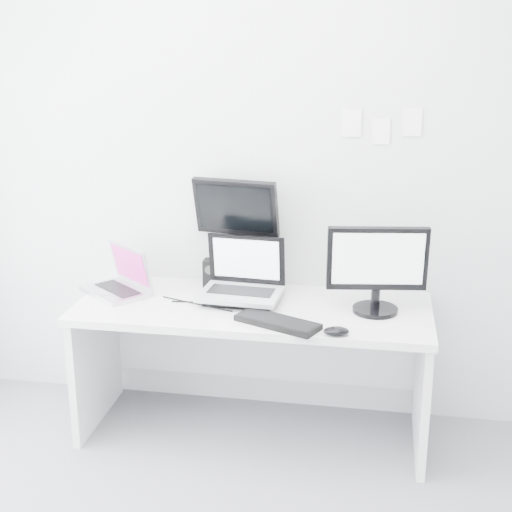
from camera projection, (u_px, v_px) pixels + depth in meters
name	position (u px, v px, depth m)	size (l,w,h in m)	color
back_wall	(264.00, 172.00, 3.85)	(3.60, 3.60, 0.00)	silver
desk	(253.00, 370.00, 3.81)	(1.80, 0.70, 0.73)	silver
macbook	(114.00, 270.00, 3.83)	(0.35, 0.26, 0.26)	#B8B9BD
speaker	(211.00, 273.00, 3.95)	(0.08, 0.08, 0.15)	black
dell_laptop	(240.00, 271.00, 3.69)	(0.41, 0.32, 0.34)	#A1A3A9
rear_monitor	(237.00, 232.00, 3.88)	(0.46, 0.16, 0.62)	black
samsung_monitor	(377.00, 269.00, 3.55)	(0.49, 0.23, 0.45)	black
keyboard	(278.00, 322.00, 3.45)	(0.41, 0.15, 0.03)	black
mouse	(336.00, 331.00, 3.33)	(0.12, 0.08, 0.04)	black
wall_note_0	(352.00, 123.00, 3.69)	(0.10, 0.00, 0.14)	white
wall_note_1	(381.00, 131.00, 3.68)	(0.09, 0.00, 0.13)	white
wall_note_2	(412.00, 122.00, 3.64)	(0.10, 0.00, 0.14)	white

